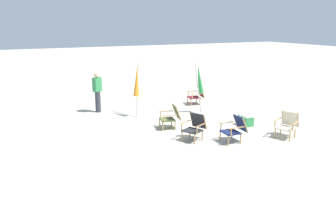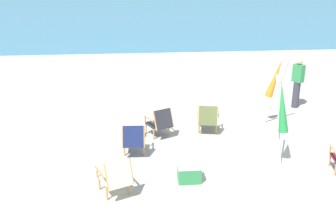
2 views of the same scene
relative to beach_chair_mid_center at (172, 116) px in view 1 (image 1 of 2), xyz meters
The scene contains 10 objects.
ground_plane 1.62m from the beach_chair_mid_center, 68.60° to the right, with size 80.00×80.00×0.00m, color #B7AF9E.
beach_chair_mid_center is the anchor object (origin of this frame).
beach_chair_front_left 3.79m from the beach_chair_mid_center, 129.22° to the right, with size 0.79×0.85×0.82m.
beach_chair_back_left 3.65m from the beach_chair_mid_center, 44.51° to the right, with size 0.69×0.76×0.82m.
beach_chair_back_right 1.33m from the beach_chair_mid_center, behind, with size 0.81×0.86×0.82m.
beach_chair_front_right 2.34m from the beach_chair_mid_center, 150.30° to the right, with size 0.62×0.74×0.80m.
umbrella_furled_green 2.46m from the beach_chair_mid_center, 55.32° to the right, with size 0.36×0.54×2.09m.
umbrella_furled_orange 2.25m from the beach_chair_mid_center, 14.24° to the left, with size 0.60×0.46×2.07m.
person_near_chairs 3.68m from the beach_chair_mid_center, 28.70° to the left, with size 0.34×0.39×1.63m.
cooler_box 2.67m from the beach_chair_mid_center, 109.09° to the right, with size 0.49×0.35×0.40m.
Camera 1 is at (-10.27, 6.27, 3.54)m, focal length 35.00 mm.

